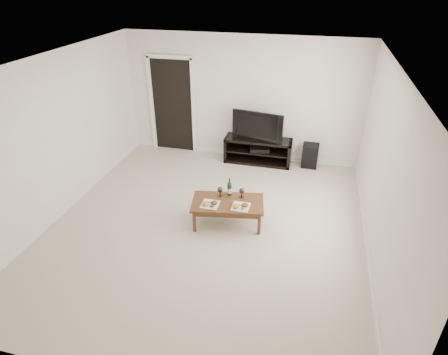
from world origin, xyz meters
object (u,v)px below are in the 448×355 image
television (259,125)px  subwoofer (310,155)px  media_console (258,151)px  coffee_table (228,213)px

television → subwoofer: television is taller
subwoofer → media_console: bearing=-173.5°
media_console → coffee_table: media_console is taller
media_console → television: 0.59m
media_console → subwoofer: 1.10m
television → coffee_table: size_ratio=0.94×
television → subwoofer: size_ratio=2.21×
television → subwoofer: (1.10, 0.10, -0.62)m
subwoofer → coffee_table: (-1.21, -2.43, -0.04)m
television → coffee_table: bearing=-82.8°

